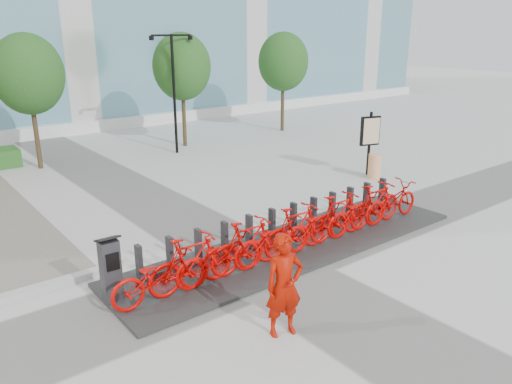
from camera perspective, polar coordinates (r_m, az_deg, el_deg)
ground at (r=11.56m, az=0.68°, el=-8.44°), size 120.00×120.00×0.00m
tree_1 at (r=20.73m, az=-24.60°, el=12.12°), size 2.60×2.60×5.10m
tree_2 at (r=23.17m, az=-8.48°, el=13.96°), size 2.60×2.60×5.10m
tree_3 at (r=26.66m, az=3.13°, el=14.63°), size 2.60×2.60×5.10m
streetlamp at (r=21.85m, az=-9.41°, el=12.49°), size 2.00×0.20×5.00m
dock_pad at (r=12.51m, az=4.50°, el=-6.14°), size 9.60×2.40×0.08m
dock_rail_posts at (r=12.70m, az=3.30°, el=-3.47°), size 8.02×0.50×0.85m
bike_0 at (r=9.99m, az=-10.99°, el=-9.35°), size 2.02×0.70×1.06m
bike_1 at (r=10.27m, az=-7.42°, el=-8.01°), size 1.96×0.55×1.18m
bike_2 at (r=10.64m, az=-4.06°, el=-7.29°), size 2.02×0.70×1.06m
bike_3 at (r=10.99m, az=-0.94°, el=-6.04°), size 1.96×0.55×1.18m
bike_4 at (r=11.43m, az=1.95°, el=-5.40°), size 2.02×0.70×1.06m
bike_5 at (r=11.84m, az=4.64°, el=-4.28°), size 1.96×0.55×1.18m
bike_6 at (r=12.33m, az=7.10°, el=-3.73°), size 2.02×0.70×1.06m
bike_7 at (r=12.80m, az=9.40°, el=-2.73°), size 1.96×0.55×1.18m
bike_8 at (r=13.33m, az=11.50°, el=-2.27°), size 2.02×0.70×1.06m
bike_9 at (r=13.84m, az=13.47°, el=-1.38°), size 1.96×0.55×1.18m
bike_10 at (r=14.41m, az=15.25°, el=-1.01°), size 2.02×0.70×1.06m
kiosk at (r=10.15m, az=-16.29°, el=-8.47°), size 0.44×0.37×1.39m
worker_red at (r=8.78m, az=3.24°, el=-10.61°), size 0.79×0.62×1.89m
construction_barrel at (r=18.61m, az=13.38°, el=2.87°), size 0.61×0.61×0.89m
map_sign at (r=18.79m, az=12.91°, el=6.52°), size 0.76×0.35×2.35m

